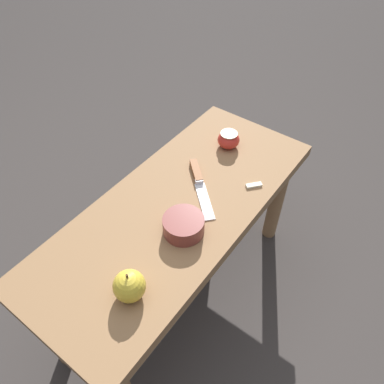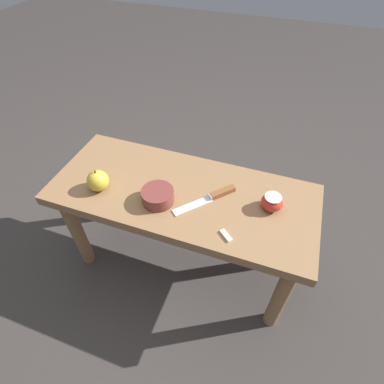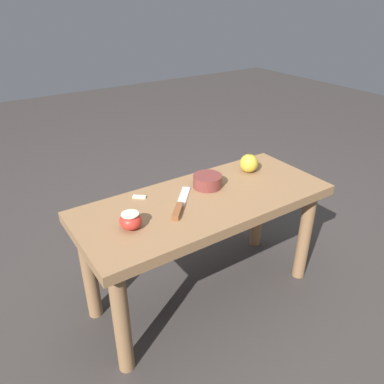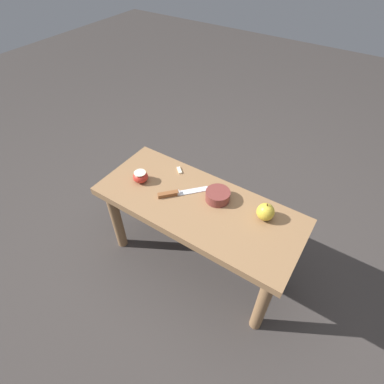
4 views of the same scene
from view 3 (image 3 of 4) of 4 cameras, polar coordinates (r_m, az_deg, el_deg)
name	(u,v)px [view 3 (image 3 of 4)]	position (r m, az deg, el deg)	size (l,w,h in m)	color
ground_plane	(203,293)	(1.74, 1.75, -15.08)	(8.00, 8.00, 0.00)	#383330
wooden_bench	(205,216)	(1.49, 1.97, -3.70)	(1.01, 0.42, 0.49)	olive
knife	(180,206)	(1.38, -1.92, -2.22)	(0.19, 0.21, 0.02)	silver
apple_whole	(249,163)	(1.66, 8.67, 4.36)	(0.08, 0.08, 0.09)	gold
apple_cut	(131,221)	(1.27, -9.34, -4.34)	(0.08, 0.08, 0.06)	red
apple_slice_near_knife	(139,197)	(1.46, -8.03, -0.74)	(0.05, 0.05, 0.01)	beige
bowl	(208,181)	(1.52, 2.38, 1.68)	(0.12, 0.12, 0.05)	brown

